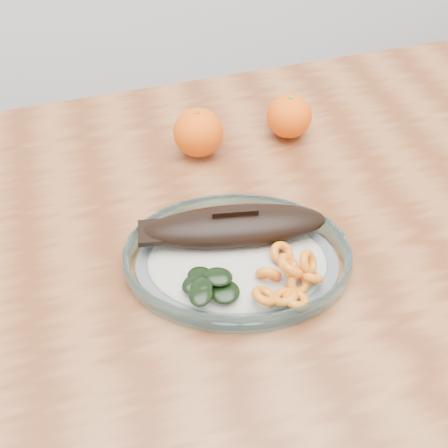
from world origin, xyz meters
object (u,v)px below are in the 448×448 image
object	(u,v)px
plated_meal	(237,256)
orange_right	(289,116)
orange_left	(198,133)
dining_table	(260,275)

from	to	relation	value
plated_meal	orange_right	xyz separation A→B (m)	(0.16, 0.24, 0.02)
orange_left	orange_right	size ratio (longest dim) A/B	1.07
plated_meal	orange_right	distance (m)	0.29
orange_left	orange_right	distance (m)	0.15
orange_right	plated_meal	bearing A→B (deg)	-123.87
dining_table	plated_meal	bearing A→B (deg)	-137.49
plated_meal	orange_right	world-z (taller)	plated_meal
dining_table	plated_meal	world-z (taller)	plated_meal
plated_meal	orange_left	size ratio (longest dim) A/B	8.27
dining_table	orange_left	bearing A→B (deg)	102.13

